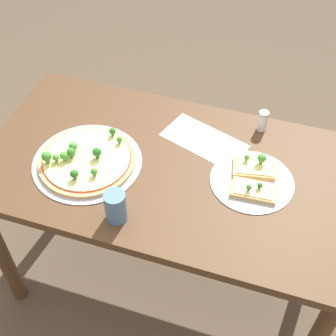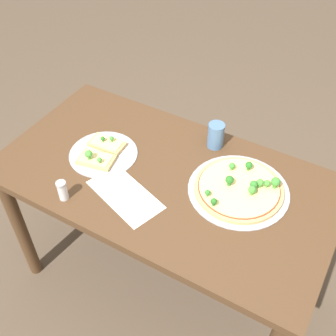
{
  "view_description": "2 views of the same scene",
  "coord_description": "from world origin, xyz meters",
  "px_view_note": "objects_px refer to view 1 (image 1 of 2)",
  "views": [
    {
      "loc": [
        -0.34,
        1.06,
        1.96
      ],
      "look_at": [
        -0.0,
        0.03,
        0.77
      ],
      "focal_mm": 50.0,
      "sensor_mm": 36.0,
      "label": 1
    },
    {
      "loc": [
        0.59,
        -1.0,
        1.95
      ],
      "look_at": [
        -0.0,
        0.03,
        0.77
      ],
      "focal_mm": 45.0,
      "sensor_mm": 36.0,
      "label": 2
    }
  ],
  "objects_px": {
    "dining_table": "(170,185)",
    "pizza_tray_slice": "(253,179)",
    "pizza_tray_whole": "(86,160)",
    "condiment_shaker": "(263,121)",
    "drinking_cup": "(116,207)"
  },
  "relations": [
    {
      "from": "dining_table",
      "to": "pizza_tray_slice",
      "type": "relative_size",
      "value": 4.71
    },
    {
      "from": "drinking_cup",
      "to": "condiment_shaker",
      "type": "relative_size",
      "value": 1.35
    },
    {
      "from": "dining_table",
      "to": "pizza_tray_whole",
      "type": "bearing_deg",
      "value": 14.55
    },
    {
      "from": "pizza_tray_slice",
      "to": "pizza_tray_whole",
      "type": "bearing_deg",
      "value": 9.53
    },
    {
      "from": "drinking_cup",
      "to": "condiment_shaker",
      "type": "bearing_deg",
      "value": -123.29
    },
    {
      "from": "pizza_tray_whole",
      "to": "drinking_cup",
      "type": "relative_size",
      "value": 3.46
    },
    {
      "from": "condiment_shaker",
      "to": "pizza_tray_whole",
      "type": "bearing_deg",
      "value": 33.17
    },
    {
      "from": "dining_table",
      "to": "pizza_tray_whole",
      "type": "height_order",
      "value": "pizza_tray_whole"
    },
    {
      "from": "pizza_tray_whole",
      "to": "pizza_tray_slice",
      "type": "bearing_deg",
      "value": -170.47
    },
    {
      "from": "condiment_shaker",
      "to": "drinking_cup",
      "type": "bearing_deg",
      "value": 56.71
    },
    {
      "from": "dining_table",
      "to": "drinking_cup",
      "type": "height_order",
      "value": "drinking_cup"
    },
    {
      "from": "pizza_tray_whole",
      "to": "condiment_shaker",
      "type": "bearing_deg",
      "value": -146.83
    },
    {
      "from": "dining_table",
      "to": "drinking_cup",
      "type": "distance_m",
      "value": 0.32
    },
    {
      "from": "dining_table",
      "to": "pizza_tray_slice",
      "type": "xyz_separation_m",
      "value": [
        -0.29,
        -0.02,
        0.11
      ]
    },
    {
      "from": "dining_table",
      "to": "pizza_tray_whole",
      "type": "relative_size",
      "value": 3.47
    }
  ]
}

